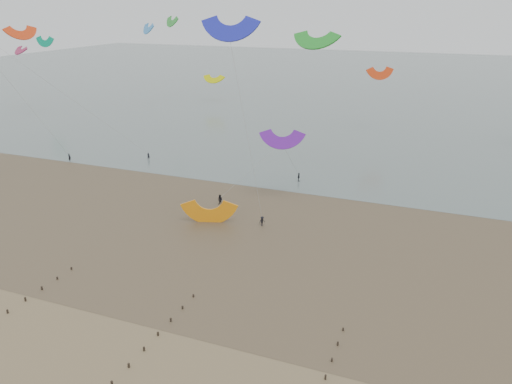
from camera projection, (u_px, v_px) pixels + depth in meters
ground at (102, 350)px, 50.26m from camera, size 500.00×500.00×0.00m
sea_and_shore at (214, 217)px, 81.62m from camera, size 500.00×665.00×0.03m
kitesurfer_lead at (69, 157)px, 110.13m from camera, size 0.67×0.46×1.76m
kitesurfers at (352, 207)px, 83.24m from camera, size 88.13×25.02×1.84m
grounded_kite at (210, 222)px, 79.69m from camera, size 8.97×7.90×4.14m
kites_airborne at (247, 47)px, 123.57m from camera, size 233.74×121.94×39.23m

